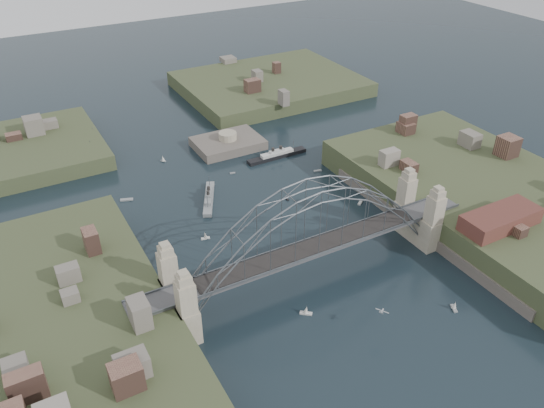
{
  "coord_description": "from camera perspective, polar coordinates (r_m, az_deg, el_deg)",
  "views": [
    {
      "loc": [
        -54.57,
        -80.34,
        81.58
      ],
      "look_at": [
        0.0,
        18.0,
        10.0
      ],
      "focal_mm": 35.76,
      "sensor_mm": 36.0,
      "label": 1
    }
  ],
  "objects": [
    {
      "name": "headland_nw",
      "position": [
        193.18,
        -26.33,
        4.1
      ],
      "size": [
        60.0,
        45.0,
        9.0
      ],
      "primitive_type": "cube",
      "color": "#374124",
      "rests_on": "ground"
    },
    {
      "name": "small_boat_b",
      "position": [
        153.94,
        1.58,
        0.53
      ],
      "size": [
        0.57,
        1.6,
        0.45
      ],
      "color": "silver",
      "rests_on": "ground"
    },
    {
      "name": "fort_island",
      "position": [
        183.69,
        -4.63,
        5.88
      ],
      "size": [
        22.0,
        16.0,
        9.4
      ],
      "color": "#544C44",
      "rests_on": "ground"
    },
    {
      "name": "naval_cruiser_near",
      "position": [
        154.05,
        -6.67,
        0.61
      ],
      "size": [
        9.92,
        16.81,
        5.28
      ],
      "color": "gray",
      "rests_on": "ground"
    },
    {
      "name": "wharf_shed",
      "position": [
        138.71,
        22.92,
        -1.47
      ],
      "size": [
        20.0,
        8.0,
        4.0
      ],
      "primitive_type": "cube",
      "color": "#592D26",
      "rests_on": "shore_east"
    },
    {
      "name": "headland_ne",
      "position": [
        231.72,
        -0.23,
        12.06
      ],
      "size": [
        70.0,
        55.0,
        9.5
      ],
      "primitive_type": "cube",
      "color": "#374124",
      "rests_on": "ground"
    },
    {
      "name": "small_boat_a",
      "position": [
        138.74,
        -7.04,
        -3.37
      ],
      "size": [
        2.35,
        1.24,
        2.38
      ],
      "color": "silver",
      "rests_on": "ground"
    },
    {
      "name": "small_boat_e",
      "position": [
        159.0,
        -15.05,
        0.43
      ],
      "size": [
        3.75,
        2.32,
        0.45
      ],
      "color": "silver",
      "rests_on": "ground"
    },
    {
      "name": "small_boat_h",
      "position": [
        176.83,
        -11.41,
        4.68
      ],
      "size": [
        1.57,
        1.74,
        2.38
      ],
      "color": "silver",
      "rests_on": "ground"
    },
    {
      "name": "ocean_liner",
      "position": [
        176.0,
        0.52,
        5.15
      ],
      "size": [
        20.73,
        3.07,
        5.08
      ],
      "color": "black",
      "rests_on": "ground"
    },
    {
      "name": "small_boat_i",
      "position": [
        154.22,
        9.27,
        0.13
      ],
      "size": [
        2.4,
        2.06,
        0.45
      ],
      "color": "silver",
      "rests_on": "ground"
    },
    {
      "name": "finger_pier",
      "position": [
        134.29,
        25.12,
        -8.26
      ],
      "size": [
        4.0,
        22.0,
        1.4
      ],
      "primitive_type": "cube",
      "color": "#49494C",
      "rests_on": "ground"
    },
    {
      "name": "aeroplane",
      "position": [
        111.56,
        11.5,
        -11.02
      ],
      "size": [
        1.68,
        2.45,
        0.4
      ],
      "color": "#B5B8BC"
    },
    {
      "name": "small_boat_g",
      "position": [
        124.27,
        18.65,
        -10.16
      ],
      "size": [
        1.67,
        2.54,
        2.38
      ],
      "color": "silver",
      "rests_on": "ground"
    },
    {
      "name": "shore_west",
      "position": [
        113.13,
        -22.31,
        -15.46
      ],
      "size": [
        50.5,
        90.0,
        12.0
      ],
      "color": "#374124",
      "rests_on": "ground"
    },
    {
      "name": "bridge",
      "position": [
        119.28,
        4.21,
        -3.12
      ],
      "size": [
        84.0,
        13.8,
        24.6
      ],
      "color": "#49494C",
      "rests_on": "ground"
    },
    {
      "name": "small_boat_d",
      "position": [
        168.73,
        4.83,
        3.5
      ],
      "size": [
        2.61,
        1.24,
        0.45
      ],
      "color": "silver",
      "rests_on": "ground"
    },
    {
      "name": "small_boat_f",
      "position": [
        167.28,
        -4.17,
        3.25
      ],
      "size": [
        1.7,
        0.88,
        0.45
      ],
      "color": "silver",
      "rests_on": "ground"
    },
    {
      "name": "small_boat_c",
      "position": [
        117.15,
        3.61,
        -11.19
      ],
      "size": [
        2.6,
        2.41,
        2.38
      ],
      "color": "silver",
      "rests_on": "ground"
    },
    {
      "name": "ground",
      "position": [
        126.83,
        3.98,
        -7.65
      ],
      "size": [
        500.0,
        500.0,
        0.0
      ],
      "primitive_type": "plane",
      "color": "black",
      "rests_on": "ground"
    },
    {
      "name": "shore_east",
      "position": [
        159.09,
        21.71,
        -0.11
      ],
      "size": [
        50.5,
        90.0,
        12.0
      ],
      "color": "#374124",
      "rests_on": "ground"
    },
    {
      "name": "naval_cruiser_far",
      "position": [
        191.18,
        -18.29,
        5.8
      ],
      "size": [
        7.61,
        17.1,
        5.81
      ],
      "color": "gray",
      "rests_on": "ground"
    }
  ]
}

